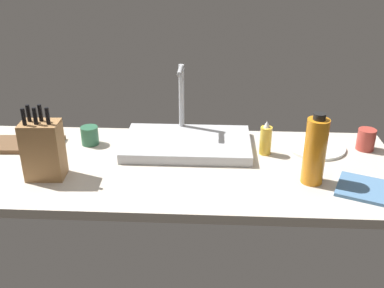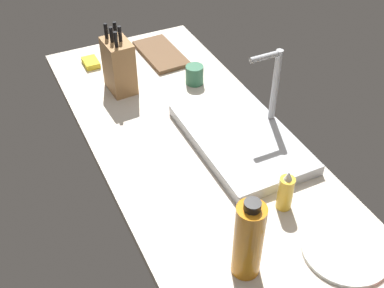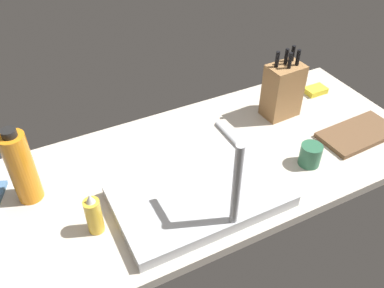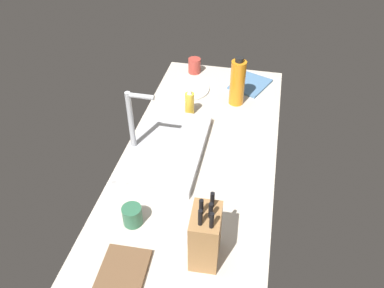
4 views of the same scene
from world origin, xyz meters
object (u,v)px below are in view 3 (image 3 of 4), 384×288
object	(u,v)px
knife_block	(283,90)
cutting_board	(358,134)
dinner_plate	(23,275)
soap_bottle	(94,215)
dish_sponge	(316,90)
water_bottle	(21,167)
coffee_mug	(310,155)
faucet	(234,183)
sink_basin	(200,196)

from	to	relation	value
knife_block	cutting_board	size ratio (longest dim) A/B	0.93
dinner_plate	soap_bottle	bearing A→B (deg)	-163.89
knife_block	dish_sponge	distance (cm)	25.83
soap_bottle	water_bottle	xyz separation A→B (cm)	(14.46, -21.92, 6.11)
cutting_board	coffee_mug	world-z (taller)	coffee_mug
coffee_mug	knife_block	bearing A→B (deg)	-106.81
cutting_board	faucet	bearing A→B (deg)	13.11
water_bottle	dish_sponge	xyz separation A→B (cm)	(-119.19, -6.86, -11.18)
dish_sponge	knife_block	bearing A→B (deg)	13.69
soap_bottle	coffee_mug	size ratio (longest dim) A/B	1.86
sink_basin	coffee_mug	bearing A→B (deg)	177.20
dinner_plate	faucet	bearing A→B (deg)	169.45
knife_block	water_bottle	size ratio (longest dim) A/B	1.04
sink_basin	water_bottle	xyz separation A→B (cm)	(46.15, -25.37, 10.36)
cutting_board	dish_sponge	xyz separation A→B (cm)	(-5.52, -30.43, 0.30)
faucet	knife_block	distance (cm)	61.79
knife_block	cutting_board	xyz separation A→B (cm)	(-17.70, 24.77, -10.08)
cutting_board	dish_sponge	world-z (taller)	dish_sponge
sink_basin	knife_block	world-z (taller)	knife_block
sink_basin	dish_sponge	bearing A→B (deg)	-156.19
knife_block	water_bottle	bearing A→B (deg)	-2.14
knife_block	cutting_board	bearing A→B (deg)	122.71
faucet	coffee_mug	bearing A→B (deg)	-163.62
coffee_mug	dish_sponge	distance (cm)	46.85
sink_basin	cutting_board	distance (cm)	67.55
sink_basin	knife_block	distance (cm)	57.16
sink_basin	water_bottle	bearing A→B (deg)	-28.80
sink_basin	faucet	distance (cm)	20.90
dinner_plate	cutting_board	bearing A→B (deg)	-177.84
cutting_board	soap_bottle	bearing A→B (deg)	-0.95
cutting_board	dish_sponge	size ratio (longest dim) A/B	3.28
sink_basin	cutting_board	size ratio (longest dim) A/B	1.76
sink_basin	dinner_plate	xyz separation A→B (cm)	(53.15, 2.75, -1.42)
sink_basin	soap_bottle	xyz separation A→B (cm)	(31.68, -3.45, 4.26)
faucet	knife_block	xyz separation A→B (cm)	(-46.76, -39.79, -6.93)
sink_basin	coffee_mug	distance (cm)	41.27
knife_block	water_bottle	distance (cm)	95.98
faucet	dish_sponge	world-z (taller)	faucet
sink_basin	knife_block	size ratio (longest dim) A/B	1.89
faucet	knife_block	bearing A→B (deg)	-139.61
sink_basin	water_bottle	distance (cm)	53.67
dish_sponge	faucet	bearing A→B (deg)	33.00
water_bottle	dinner_plate	bearing A→B (deg)	76.02
coffee_mug	dish_sponge	xyz separation A→B (cm)	(-31.86, -34.24, -2.67)
dinner_plate	coffee_mug	distance (cm)	94.38
faucet	coffee_mug	size ratio (longest dim) A/B	4.06
dish_sponge	water_bottle	bearing A→B (deg)	3.29
knife_block	dinner_plate	size ratio (longest dim) A/B	1.12
knife_block	soap_bottle	xyz separation A→B (cm)	(81.50, 23.12, -4.70)
cutting_board	water_bottle	xyz separation A→B (cm)	(113.66, -23.57, 11.48)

